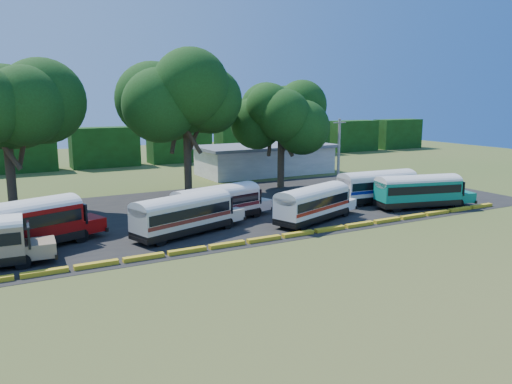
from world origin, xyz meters
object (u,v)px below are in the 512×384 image
bus_white_red (314,202)px  bus_teal (420,189)px  bus_red (18,223)px  tree_west (4,107)px  bus_cream_west (184,212)px

bus_white_red → bus_teal: (11.98, -0.37, 0.09)m
bus_red → tree_west: tree_west is taller
bus_white_red → tree_west: tree_west is taller
bus_white_red → tree_west: (-22.23, 14.89, 7.81)m
bus_red → bus_cream_west: bus_red is taller
bus_cream_west → bus_white_red: size_ratio=1.03×
bus_cream_west → bus_white_red: bearing=-24.8°
bus_red → tree_west: bearing=69.4°
bus_red → bus_white_red: bus_red is taller
bus_white_red → bus_teal: bus_teal is taller
bus_cream_west → bus_white_red: bus_cream_west is taller
bus_red → bus_teal: size_ratio=1.09×
bus_white_red → bus_teal: bearing=-22.2°
bus_red → bus_teal: bus_red is taller
bus_cream_west → bus_white_red: 11.16m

